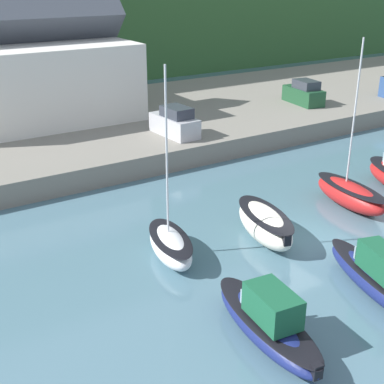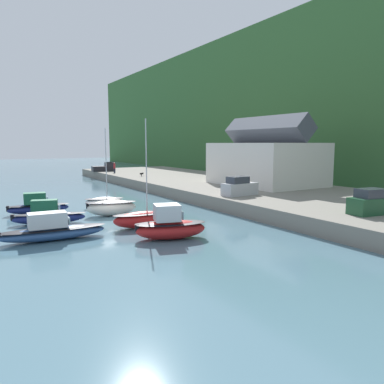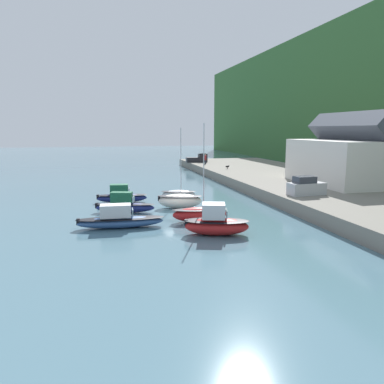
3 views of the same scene
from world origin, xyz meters
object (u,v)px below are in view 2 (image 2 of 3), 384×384
Objects in this scene: moored_boat_6 at (52,230)px; dog_on_quay at (142,174)px; parked_car_1 at (239,187)px; moored_boat_4 at (38,206)px; moored_boat_1 at (111,207)px; person_on_quay at (114,167)px; pickup_truck_0 at (105,167)px; moored_boat_3 at (170,226)px; moored_boat_5 at (48,215)px; parked_car_0 at (373,203)px; moored_boat_2 at (143,219)px; moored_boat_0 at (104,202)px.

moored_boat_6 is 9.18× the size of dog_on_quay.
parked_car_1 reaches higher than dog_on_quay.
parked_car_1 reaches higher than moored_boat_4.
moored_boat_1 is 8.08m from moored_boat_4.
parked_car_1 is 39.49m from person_on_quay.
parked_car_1 is 0.89× the size of pickup_truck_0.
parked_car_1 is at bearing 74.43° from moored_boat_4.
moored_boat_1 is 0.66× the size of moored_boat_6.
moored_boat_4 is (-16.51, -7.02, -0.20)m from moored_boat_3.
moored_boat_5 is (-10.64, -7.06, -0.20)m from moored_boat_3.
parked_car_0 is 59.78m from pickup_truck_0.
person_on_quay is at bearing 169.64° from moored_boat_2.
moored_boat_0 is 2.06× the size of parked_car_0.
moored_boat_1 is 0.89× the size of moored_boat_3.
moored_boat_5 is at bearing -21.04° from pickup_truck_0.
moored_boat_3 is (11.45, 0.72, 0.13)m from moored_boat_1.
pickup_truck_0 is at bearing -178.48° from person_on_quay.
moored_boat_4 is at bearing -127.35° from parked_car_0.
parked_car_1 is at bearing 103.83° from moored_boat_6.
person_on_quay is (-43.11, 12.87, 1.79)m from moored_boat_2.
dog_on_quay is at bearing 175.36° from parked_car_1.
person_on_quay is at bearing 174.22° from moored_boat_1.
moored_boat_1 is 29.88m from dog_on_quay.
moored_boat_0 is at bearing -175.75° from moored_boat_1.
moored_boat_0 is at bearing -124.92° from parked_car_1.
moored_boat_1 is at bearing 3.19° from moored_boat_0.
person_on_quay is (-47.81, 12.67, 1.58)m from moored_boat_3.
moored_boat_5 is 6.33m from moored_boat_6.
moored_boat_4 is 29.70m from dog_on_quay.
person_on_quay reaches higher than pickup_truck_0.
moored_boat_0 reaches higher than moored_boat_5.
parked_car_0 reaches higher than moored_boat_5.
moored_boat_3 is at bearing 18.04° from moored_boat_1.
moored_boat_0 is 7.20m from moored_boat_4.
moored_boat_5 is at bearing -52.52° from dog_on_quay.
parked_car_0 reaches higher than moored_boat_3.
parked_car_0 is at bearing 6.81° from pickup_truck_0.
pickup_truck_0 reaches higher than moored_boat_6.
moored_boat_1 is 24.47m from parked_car_0.
pickup_truck_0 reaches higher than dog_on_quay.
person_on_quay is at bearing 154.08° from moored_boat_4.
moored_boat_6 is at bearing -82.85° from parked_car_1.
person_on_quay is at bearing -178.17° from moored_boat_3.
moored_boat_2 is 35.69m from dog_on_quay.
moored_boat_0 is at bearing -47.77° from dog_on_quay.
pickup_truck_0 reaches higher than moored_boat_4.
moored_boat_4 is at bearing 179.13° from moored_boat_6.
moored_boat_6 is 1.84× the size of parked_car_0.
parked_car_1 is (-3.62, 13.62, 1.61)m from moored_boat_2.
parked_car_0 reaches higher than dog_on_quay.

